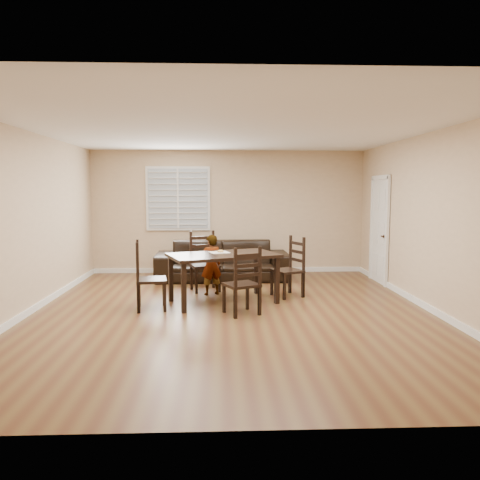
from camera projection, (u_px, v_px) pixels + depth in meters
name	position (u px, v px, depth m)	size (l,w,h in m)	color
ground	(232.00, 312.00, 7.03)	(7.00, 7.00, 0.00)	brown
room	(234.00, 192.00, 7.02)	(6.04, 7.04, 2.72)	#D0B38C
dining_table	(223.00, 259.00, 7.58)	(1.93, 1.49, 0.80)	black
chair_near	(203.00, 263.00, 8.61)	(0.60, 0.58, 1.08)	black
chair_far	(246.00, 285.00, 6.78)	(0.60, 0.58, 1.02)	black
chair_left	(143.00, 279.00, 7.14)	(0.52, 0.54, 1.06)	black
chair_right	(293.00, 269.00, 8.10)	(0.59, 0.61, 1.04)	black
child	(211.00, 265.00, 8.17)	(0.39, 0.25, 1.06)	gray
napkin	(219.00, 252.00, 7.75)	(0.30, 0.30, 0.00)	beige
donut	(220.00, 251.00, 7.75)	(0.10, 0.10, 0.04)	#C99348
sofa	(222.00, 260.00, 9.60)	(2.69, 1.05, 0.79)	black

